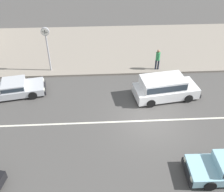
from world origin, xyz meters
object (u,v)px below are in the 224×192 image
(pedestrian_near_clock, at_px, (158,58))
(minivan_white_2, at_px, (164,87))
(street_clock, at_px, (46,40))
(sedan_silver_0, at_px, (14,88))

(pedestrian_near_clock, bearing_deg, minivan_white_2, -93.73)
(street_clock, bearing_deg, minivan_white_2, -25.24)
(pedestrian_near_clock, bearing_deg, sedan_silver_0, -165.84)
(sedan_silver_0, relative_size, street_clock, 1.25)
(sedan_silver_0, relative_size, pedestrian_near_clock, 2.62)
(minivan_white_2, relative_size, street_clock, 1.30)
(minivan_white_2, bearing_deg, pedestrian_near_clock, 86.27)
(sedan_silver_0, xyz_separation_m, minivan_white_2, (10.44, -0.90, 0.31))
(sedan_silver_0, bearing_deg, street_clock, 54.63)
(sedan_silver_0, height_order, street_clock, street_clock)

